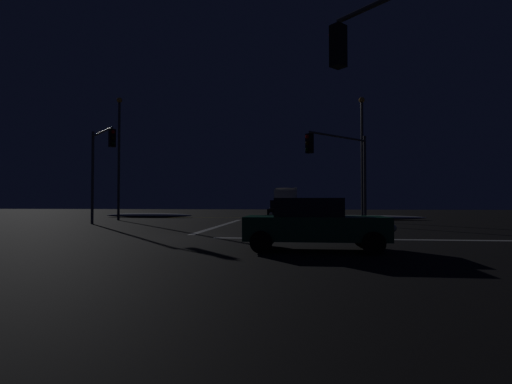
{
  "coord_description": "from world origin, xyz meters",
  "views": [
    {
      "loc": [
        4.71,
        -15.4,
        1.45
      ],
      "look_at": [
        1.74,
        12.01,
        2.17
      ],
      "focal_mm": 27.1,
      "sensor_mm": 36.0,
      "label": 1
    }
  ],
  "objects_px": {
    "streetlamp_right_near": "(362,150)",
    "traffic_signal_se": "(438,56)",
    "sedan_black": "(283,212)",
    "sedan_green_crossing": "(314,224)",
    "traffic_signal_ne": "(341,160)",
    "traffic_signal_nw": "(100,158)",
    "sedan_silver": "(286,209)",
    "box_truck": "(286,200)",
    "sedan_white": "(282,210)",
    "streetlamp_left_near": "(119,150)"
  },
  "relations": [
    {
      "from": "sedan_white",
      "to": "traffic_signal_nw",
      "type": "relative_size",
      "value": 0.71
    },
    {
      "from": "traffic_signal_ne",
      "to": "traffic_signal_nw",
      "type": "relative_size",
      "value": 0.9
    },
    {
      "from": "sedan_white",
      "to": "traffic_signal_ne",
      "type": "height_order",
      "value": "traffic_signal_ne"
    },
    {
      "from": "sedan_black",
      "to": "traffic_signal_ne",
      "type": "relative_size",
      "value": 0.79
    },
    {
      "from": "sedan_white",
      "to": "streetlamp_left_near",
      "type": "xyz_separation_m",
      "value": [
        -12.93,
        -2.34,
        4.83
      ]
    },
    {
      "from": "sedan_white",
      "to": "streetlamp_left_near",
      "type": "height_order",
      "value": "streetlamp_left_near"
    },
    {
      "from": "sedan_white",
      "to": "box_truck",
      "type": "relative_size",
      "value": 0.52
    },
    {
      "from": "sedan_black",
      "to": "sedan_silver",
      "type": "height_order",
      "value": "same"
    },
    {
      "from": "sedan_black",
      "to": "sedan_white",
      "type": "bearing_deg",
      "value": 92.92
    },
    {
      "from": "sedan_black",
      "to": "traffic_signal_se",
      "type": "xyz_separation_m",
      "value": [
        3.77,
        -18.03,
        3.53
      ]
    },
    {
      "from": "box_truck",
      "to": "streetlamp_right_near",
      "type": "relative_size",
      "value": 0.89
    },
    {
      "from": "sedan_black",
      "to": "sedan_silver",
      "type": "relative_size",
      "value": 1.0
    },
    {
      "from": "streetlamp_left_near",
      "to": "sedan_silver",
      "type": "bearing_deg",
      "value": 31.39
    },
    {
      "from": "traffic_signal_se",
      "to": "sedan_silver",
      "type": "bearing_deg",
      "value": 97.52
    },
    {
      "from": "sedan_white",
      "to": "streetlamp_right_near",
      "type": "relative_size",
      "value": 0.46
    },
    {
      "from": "traffic_signal_se",
      "to": "traffic_signal_ne",
      "type": "distance_m",
      "value": 14.72
    },
    {
      "from": "sedan_black",
      "to": "streetlamp_right_near",
      "type": "relative_size",
      "value": 0.46
    },
    {
      "from": "streetlamp_right_near",
      "to": "streetlamp_left_near",
      "type": "bearing_deg",
      "value": 180.0
    },
    {
      "from": "traffic_signal_se",
      "to": "streetlamp_right_near",
      "type": "xyz_separation_m",
      "value": [
        2.02,
        21.5,
        1.02
      ]
    },
    {
      "from": "box_truck",
      "to": "sedan_white",
      "type": "bearing_deg",
      "value": -89.92
    },
    {
      "from": "traffic_signal_ne",
      "to": "box_truck",
      "type": "bearing_deg",
      "value": 99.61
    },
    {
      "from": "sedan_silver",
      "to": "sedan_green_crossing",
      "type": "xyz_separation_m",
      "value": [
        1.59,
        -25.61,
        0.0
      ]
    },
    {
      "from": "traffic_signal_se",
      "to": "box_truck",
      "type": "bearing_deg",
      "value": 96.25
    },
    {
      "from": "traffic_signal_nw",
      "to": "traffic_signal_ne",
      "type": "bearing_deg",
      "value": -1.63
    },
    {
      "from": "streetlamp_left_near",
      "to": "traffic_signal_nw",
      "type": "bearing_deg",
      "value": -73.7
    },
    {
      "from": "sedan_green_crossing",
      "to": "traffic_signal_ne",
      "type": "height_order",
      "value": "traffic_signal_ne"
    },
    {
      "from": "streetlamp_right_near",
      "to": "streetlamp_left_near",
      "type": "height_order",
      "value": "streetlamp_left_near"
    },
    {
      "from": "sedan_black",
      "to": "sedan_green_crossing",
      "type": "xyz_separation_m",
      "value": [
        1.46,
        -14.15,
        0.0
      ]
    },
    {
      "from": "streetlamp_right_near",
      "to": "sedan_black",
      "type": "bearing_deg",
      "value": -149.09
    },
    {
      "from": "traffic_signal_nw",
      "to": "sedan_silver",
      "type": "bearing_deg",
      "value": 51.93
    },
    {
      "from": "sedan_white",
      "to": "box_truck",
      "type": "bearing_deg",
      "value": 90.08
    },
    {
      "from": "sedan_silver",
      "to": "traffic_signal_se",
      "type": "distance_m",
      "value": 29.95
    },
    {
      "from": "traffic_signal_se",
      "to": "traffic_signal_nw",
      "type": "xyz_separation_m",
      "value": [
        -15.14,
        15.14,
        -0.12
      ]
    },
    {
      "from": "box_truck",
      "to": "sedan_green_crossing",
      "type": "relative_size",
      "value": 1.91
    },
    {
      "from": "sedan_black",
      "to": "traffic_signal_se",
      "type": "bearing_deg",
      "value": -78.2
    },
    {
      "from": "traffic_signal_ne",
      "to": "traffic_signal_nw",
      "type": "bearing_deg",
      "value": 178.37
    },
    {
      "from": "streetlamp_left_near",
      "to": "traffic_signal_ne",
      "type": "bearing_deg",
      "value": -22.06
    },
    {
      "from": "sedan_green_crossing",
      "to": "streetlamp_right_near",
      "type": "bearing_deg",
      "value": 76.19
    },
    {
      "from": "sedan_green_crossing",
      "to": "streetlamp_left_near",
      "type": "height_order",
      "value": "streetlamp_left_near"
    },
    {
      "from": "streetlamp_right_near",
      "to": "traffic_signal_se",
      "type": "bearing_deg",
      "value": -95.38
    },
    {
      "from": "sedan_black",
      "to": "streetlamp_left_near",
      "type": "height_order",
      "value": "streetlamp_left_near"
    },
    {
      "from": "sedan_green_crossing",
      "to": "traffic_signal_ne",
      "type": "relative_size",
      "value": 0.79
    },
    {
      "from": "sedan_white",
      "to": "sedan_green_crossing",
      "type": "height_order",
      "value": "same"
    },
    {
      "from": "box_truck",
      "to": "traffic_signal_ne",
      "type": "bearing_deg",
      "value": -80.39
    },
    {
      "from": "traffic_signal_se",
      "to": "streetlamp_left_near",
      "type": "height_order",
      "value": "streetlamp_left_near"
    },
    {
      "from": "sedan_white",
      "to": "sedan_black",
      "type": "bearing_deg",
      "value": -87.08
    },
    {
      "from": "sedan_silver",
      "to": "box_truck",
      "type": "bearing_deg",
      "value": 91.39
    },
    {
      "from": "box_truck",
      "to": "traffic_signal_ne",
      "type": "xyz_separation_m",
      "value": [
        3.83,
        -22.6,
        2.16
      ]
    },
    {
      "from": "box_truck",
      "to": "traffic_signal_se",
      "type": "distance_m",
      "value": 37.63
    },
    {
      "from": "traffic_signal_se",
      "to": "sedan_green_crossing",
      "type": "bearing_deg",
      "value": 120.7
    }
  ]
}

